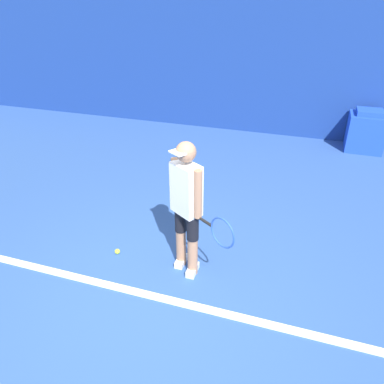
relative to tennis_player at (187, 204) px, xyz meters
name	(u,v)px	position (x,y,z in m)	size (l,w,h in m)	color
ground_plane	(159,298)	(-0.14, -0.58, -0.91)	(24.00, 24.00, 0.00)	#2D5193
back_wall	(258,67)	(-0.14, 5.23, 0.57)	(24.00, 0.10, 2.97)	navy
court_baseline	(159,298)	(-0.14, -0.57, -0.90)	(21.60, 0.10, 0.01)	white
tennis_player	(187,204)	(0.00, 0.00, 0.00)	(0.86, 0.59, 1.64)	#A37556
tennis_ball	(117,251)	(-0.95, -0.01, -0.87)	(0.07, 0.07, 0.07)	#D1E533
covered_chair	(366,131)	(2.27, 4.80, -0.50)	(0.73, 0.66, 0.86)	blue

